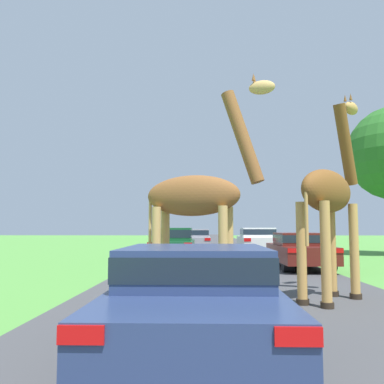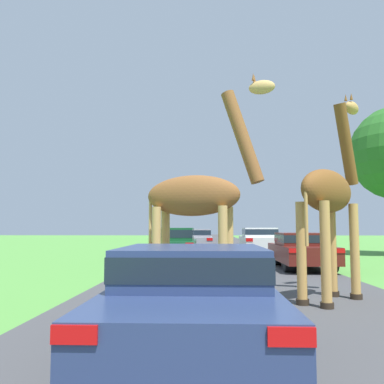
% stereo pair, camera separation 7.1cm
% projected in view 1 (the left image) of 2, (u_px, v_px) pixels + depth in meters
% --- Properties ---
extents(road, '(7.16, 120.00, 0.00)m').
position_uv_depth(road, '(215.00, 248.00, 29.35)').
color(road, '#424244').
rests_on(road, ground).
extents(giraffe_near_road, '(2.90, 1.25, 4.77)m').
position_uv_depth(giraffe_near_road, '(199.00, 199.00, 8.86)').
color(giraffe_near_road, tan).
rests_on(giraffe_near_road, ground).
extents(giraffe_companion, '(2.08, 2.27, 4.62)m').
position_uv_depth(giraffe_companion, '(330.00, 198.00, 8.47)').
color(giraffe_companion, tan).
rests_on(giraffe_companion, ground).
extents(car_lead_maroon, '(1.83, 4.09, 1.27)m').
position_uv_depth(car_lead_maroon, '(195.00, 296.00, 4.83)').
color(car_lead_maroon, navy).
rests_on(car_lead_maroon, ground).
extents(car_queue_right, '(1.85, 4.40, 1.49)m').
position_uv_depth(car_queue_right, '(174.00, 243.00, 18.80)').
color(car_queue_right, '#144C28').
rests_on(car_queue_right, ground).
extents(car_queue_left, '(1.76, 4.46, 1.30)m').
position_uv_depth(car_queue_left, '(299.00, 249.00, 15.02)').
color(car_queue_left, '#561914').
rests_on(car_queue_left, ground).
extents(car_far_ahead, '(1.93, 4.39, 1.41)m').
position_uv_depth(car_far_ahead, '(195.00, 240.00, 25.70)').
color(car_far_ahead, gray).
rests_on(car_far_ahead, ground).
extents(car_verge_right, '(1.89, 4.49, 1.49)m').
position_uv_depth(car_verge_right, '(257.00, 240.00, 22.07)').
color(car_verge_right, silver).
rests_on(car_verge_right, ground).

